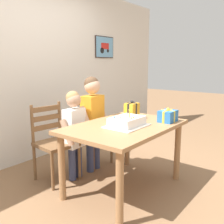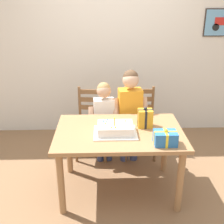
% 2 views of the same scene
% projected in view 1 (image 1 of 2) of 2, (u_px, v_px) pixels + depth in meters
% --- Properties ---
extents(ground_plane, '(20.00, 20.00, 0.00)m').
position_uv_depth(ground_plane, '(124.00, 188.00, 2.89)').
color(ground_plane, '#846042').
extents(back_wall, '(6.40, 0.11, 2.60)m').
position_uv_depth(back_wall, '(32.00, 70.00, 3.62)').
color(back_wall, silver).
rests_on(back_wall, ground).
extents(dining_table, '(1.33, 0.89, 0.74)m').
position_uv_depth(dining_table, '(125.00, 134.00, 2.77)').
color(dining_table, '#9E7047').
rests_on(dining_table, ground).
extents(birthday_cake, '(0.44, 0.34, 0.19)m').
position_uv_depth(birthday_cake, '(127.00, 122.00, 2.67)').
color(birthday_cake, white).
rests_on(birthday_cake, dining_table).
extents(gift_box_red_large, '(0.22, 0.17, 0.17)m').
position_uv_depth(gift_box_red_large, '(168.00, 116.00, 2.88)').
color(gift_box_red_large, '#286BB7').
rests_on(gift_box_red_large, dining_table).
extents(gift_box_beside_cake, '(0.16, 0.13, 0.23)m').
position_uv_depth(gift_box_beside_cake, '(132.00, 111.00, 3.01)').
color(gift_box_beside_cake, gold).
rests_on(gift_box_beside_cake, dining_table).
extents(chair_left, '(0.46, 0.46, 0.92)m').
position_uv_depth(chair_left, '(54.00, 142.00, 3.05)').
color(chair_left, brown).
rests_on(chair_left, ground).
extents(chair_right, '(0.43, 0.43, 0.92)m').
position_uv_depth(chair_right, '(90.00, 131.00, 3.54)').
color(chair_right, brown).
rests_on(chair_right, ground).
extents(child_older, '(0.46, 0.27, 1.23)m').
position_uv_depth(child_older, '(93.00, 114.00, 3.25)').
color(child_older, '#38426B').
rests_on(child_older, ground).
extents(child_younger, '(0.40, 0.23, 1.08)m').
position_uv_depth(child_younger, '(74.00, 126.00, 3.02)').
color(child_younger, '#38426B').
rests_on(child_younger, ground).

